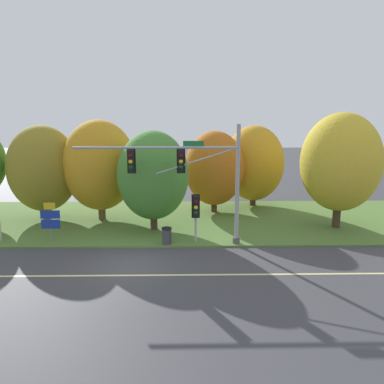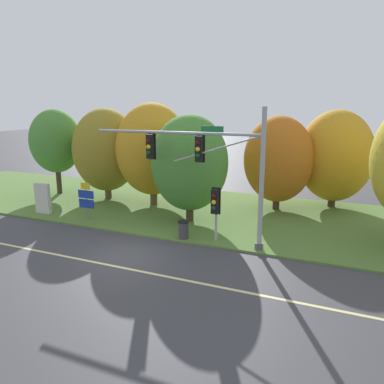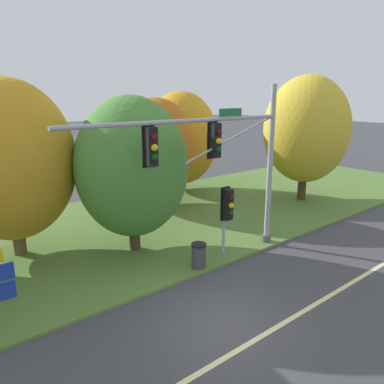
{
  "view_description": "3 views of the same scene",
  "coord_description": "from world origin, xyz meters",
  "px_view_note": "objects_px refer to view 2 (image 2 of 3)",
  "views": [
    {
      "loc": [
        2.61,
        -17.05,
        6.83
      ],
      "look_at": [
        2.99,
        3.64,
        2.89
      ],
      "focal_mm": 35.0,
      "sensor_mm": 36.0,
      "label": 1
    },
    {
      "loc": [
        9.17,
        -13.52,
        6.69
      ],
      "look_at": [
        1.48,
        4.19,
        2.24
      ],
      "focal_mm": 35.0,
      "sensor_mm": 36.0,
      "label": 2
    },
    {
      "loc": [
        -6.55,
        -6.8,
        6.29
      ],
      "look_at": [
        1.89,
        3.65,
        2.76
      ],
      "focal_mm": 35.0,
      "sensor_mm": 36.0,
      "label": 3
    }
  ],
  "objects_px": {
    "pedestrian_signal_near_kerb": "(215,204)",
    "route_sign_post": "(86,198)",
    "info_kiosk": "(43,198)",
    "tree_left_of_mast": "(106,150)",
    "tree_right_far": "(335,156)",
    "traffic_signal_mast": "(209,161)",
    "trash_bin": "(183,230)",
    "tree_behind_signpost": "(153,150)",
    "tree_mid_verge": "(190,163)",
    "tree_nearest_road": "(56,141)",
    "tree_tall_centre": "(278,159)"
  },
  "relations": [
    {
      "from": "tree_mid_verge",
      "to": "info_kiosk",
      "type": "distance_m",
      "value": 9.69
    },
    {
      "from": "traffic_signal_mast",
      "to": "info_kiosk",
      "type": "xyz_separation_m",
      "value": [
        -11.36,
        0.63,
        -3.12
      ]
    },
    {
      "from": "route_sign_post",
      "to": "tree_right_far",
      "type": "height_order",
      "value": "tree_right_far"
    },
    {
      "from": "route_sign_post",
      "to": "tree_nearest_road",
      "type": "distance_m",
      "value": 8.48
    },
    {
      "from": "tree_behind_signpost",
      "to": "tree_right_far",
      "type": "height_order",
      "value": "tree_behind_signpost"
    },
    {
      "from": "pedestrian_signal_near_kerb",
      "to": "route_sign_post",
      "type": "xyz_separation_m",
      "value": [
        -8.2,
        0.44,
        -0.6
      ]
    },
    {
      "from": "tree_nearest_road",
      "to": "tree_mid_verge",
      "type": "relative_size",
      "value": 1.04
    },
    {
      "from": "route_sign_post",
      "to": "tree_left_of_mast",
      "type": "height_order",
      "value": "tree_left_of_mast"
    },
    {
      "from": "route_sign_post",
      "to": "tree_nearest_road",
      "type": "bearing_deg",
      "value": 143.67
    },
    {
      "from": "route_sign_post",
      "to": "info_kiosk",
      "type": "xyz_separation_m",
      "value": [
        -3.46,
        0.07,
        -0.39
      ]
    },
    {
      "from": "traffic_signal_mast",
      "to": "trash_bin",
      "type": "relative_size",
      "value": 9.69
    },
    {
      "from": "info_kiosk",
      "to": "trash_bin",
      "type": "height_order",
      "value": "info_kiosk"
    },
    {
      "from": "tree_mid_verge",
      "to": "tree_right_far",
      "type": "bearing_deg",
      "value": 41.72
    },
    {
      "from": "traffic_signal_mast",
      "to": "tree_mid_verge",
      "type": "height_order",
      "value": "traffic_signal_mast"
    },
    {
      "from": "traffic_signal_mast",
      "to": "tree_left_of_mast",
      "type": "relative_size",
      "value": 1.39
    },
    {
      "from": "pedestrian_signal_near_kerb",
      "to": "tree_tall_centre",
      "type": "xyz_separation_m",
      "value": [
        1.59,
        7.32,
        1.34
      ]
    },
    {
      "from": "pedestrian_signal_near_kerb",
      "to": "tree_behind_signpost",
      "type": "xyz_separation_m",
      "value": [
        -6.37,
        5.22,
        1.83
      ]
    },
    {
      "from": "traffic_signal_mast",
      "to": "tree_left_of_mast",
      "type": "xyz_separation_m",
      "value": [
        -9.96,
        5.52,
        -0.54
      ]
    },
    {
      "from": "tree_behind_signpost",
      "to": "info_kiosk",
      "type": "distance_m",
      "value": 7.62
    },
    {
      "from": "tree_nearest_road",
      "to": "info_kiosk",
      "type": "bearing_deg",
      "value": -57.27
    },
    {
      "from": "pedestrian_signal_near_kerb",
      "to": "tree_mid_verge",
      "type": "height_order",
      "value": "tree_mid_verge"
    },
    {
      "from": "tree_right_far",
      "to": "route_sign_post",
      "type": "bearing_deg",
      "value": -145.66
    },
    {
      "from": "tree_mid_verge",
      "to": "tree_tall_centre",
      "type": "height_order",
      "value": "tree_mid_verge"
    },
    {
      "from": "route_sign_post",
      "to": "tree_right_far",
      "type": "relative_size",
      "value": 0.36
    },
    {
      "from": "tree_nearest_road",
      "to": "tree_mid_verge",
      "type": "distance_m",
      "value": 12.38
    },
    {
      "from": "tree_mid_verge",
      "to": "tree_tall_centre",
      "type": "relative_size",
      "value": 1.02
    },
    {
      "from": "tree_nearest_road",
      "to": "info_kiosk",
      "type": "distance_m",
      "value": 6.37
    },
    {
      "from": "tree_tall_centre",
      "to": "info_kiosk",
      "type": "xyz_separation_m",
      "value": [
        -13.25,
        -6.82,
        -2.33
      ]
    },
    {
      "from": "tree_behind_signpost",
      "to": "tree_mid_verge",
      "type": "relative_size",
      "value": 1.1
    },
    {
      "from": "tree_nearest_road",
      "to": "tree_left_of_mast",
      "type": "xyz_separation_m",
      "value": [
        4.42,
        0.19,
        -0.48
      ]
    },
    {
      "from": "traffic_signal_mast",
      "to": "tree_behind_signpost",
      "type": "bearing_deg",
      "value": 138.62
    },
    {
      "from": "tree_nearest_road",
      "to": "tree_right_far",
      "type": "distance_m",
      "value": 20.02
    },
    {
      "from": "tree_left_of_mast",
      "to": "info_kiosk",
      "type": "distance_m",
      "value": 5.7
    },
    {
      "from": "pedestrian_signal_near_kerb",
      "to": "tree_nearest_road",
      "type": "relative_size",
      "value": 0.43
    },
    {
      "from": "tree_behind_signpost",
      "to": "tree_left_of_mast",
      "type": "bearing_deg",
      "value": 177.39
    },
    {
      "from": "tree_right_far",
      "to": "pedestrian_signal_near_kerb",
      "type": "bearing_deg",
      "value": -117.54
    },
    {
      "from": "tree_behind_signpost",
      "to": "tree_right_far",
      "type": "distance_m",
      "value": 12.01
    },
    {
      "from": "tree_left_of_mast",
      "to": "info_kiosk",
      "type": "bearing_deg",
      "value": -105.91
    },
    {
      "from": "route_sign_post",
      "to": "info_kiosk",
      "type": "relative_size",
      "value": 1.2
    },
    {
      "from": "traffic_signal_mast",
      "to": "trash_bin",
      "type": "height_order",
      "value": "traffic_signal_mast"
    },
    {
      "from": "route_sign_post",
      "to": "trash_bin",
      "type": "relative_size",
      "value": 2.45
    },
    {
      "from": "tree_right_far",
      "to": "trash_bin",
      "type": "bearing_deg",
      "value": -124.14
    },
    {
      "from": "traffic_signal_mast",
      "to": "route_sign_post",
      "type": "distance_m",
      "value": 8.38
    },
    {
      "from": "tree_left_of_mast",
      "to": "tree_right_far",
      "type": "height_order",
      "value": "tree_left_of_mast"
    },
    {
      "from": "tree_right_far",
      "to": "tree_behind_signpost",
      "type": "bearing_deg",
      "value": -159.71
    },
    {
      "from": "traffic_signal_mast",
      "to": "tree_right_far",
      "type": "xyz_separation_m",
      "value": [
        5.19,
        9.51,
        -0.66
      ]
    },
    {
      "from": "pedestrian_signal_near_kerb",
      "to": "info_kiosk",
      "type": "xyz_separation_m",
      "value": [
        -11.66,
        0.51,
        -0.99
      ]
    },
    {
      "from": "tree_behind_signpost",
      "to": "traffic_signal_mast",
      "type": "bearing_deg",
      "value": -41.38
    },
    {
      "from": "tree_tall_centre",
      "to": "traffic_signal_mast",
      "type": "bearing_deg",
      "value": -104.27
    },
    {
      "from": "pedestrian_signal_near_kerb",
      "to": "trash_bin",
      "type": "distance_m",
      "value": 2.19
    }
  ]
}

